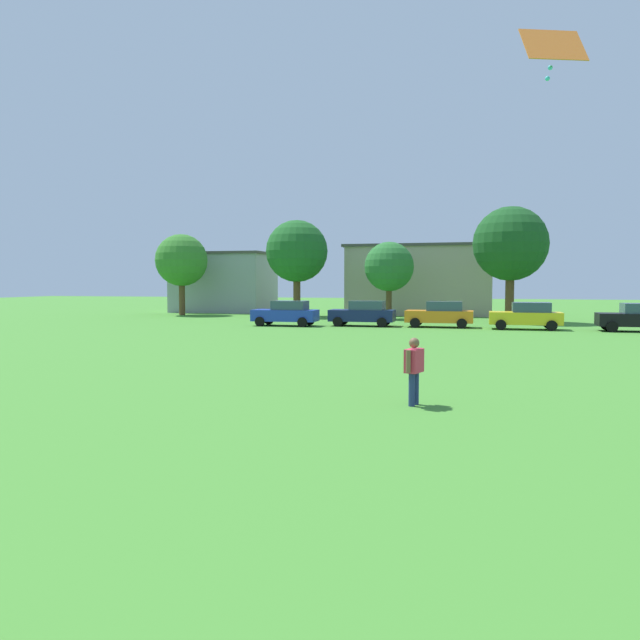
# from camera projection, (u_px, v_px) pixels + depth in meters

# --- Properties ---
(ground_plane) EXTENTS (160.00, 160.00, 0.00)m
(ground_plane) POSITION_uv_depth(u_px,v_px,m) (369.00, 343.00, 29.99)
(ground_plane) COLOR #42842D
(adult_bystander) EXTENTS (0.45, 0.74, 1.63)m
(adult_bystander) POSITION_uv_depth(u_px,v_px,m) (414.00, 365.00, 14.76)
(adult_bystander) COLOR navy
(adult_bystander) RESTS_ON ground
(kite) EXTENTS (1.43, 1.00, 1.15)m
(kite) POSITION_uv_depth(u_px,v_px,m) (553.00, 47.00, 13.02)
(kite) COLOR orange
(parked_car_blue_0) EXTENTS (4.30, 2.02, 1.68)m
(parked_car_blue_0) POSITION_uv_depth(u_px,v_px,m) (286.00, 313.00, 41.33)
(parked_car_blue_0) COLOR #1E38AD
(parked_car_blue_0) RESTS_ON ground
(parked_car_navy_1) EXTENTS (4.30, 2.02, 1.68)m
(parked_car_navy_1) POSITION_uv_depth(u_px,v_px,m) (363.00, 313.00, 41.13)
(parked_car_navy_1) COLOR #141E4C
(parked_car_navy_1) RESTS_ON ground
(parked_car_orange_2) EXTENTS (4.30, 2.02, 1.68)m
(parked_car_orange_2) POSITION_uv_depth(u_px,v_px,m) (441.00, 314.00, 40.06)
(parked_car_orange_2) COLOR orange
(parked_car_orange_2) RESTS_ON ground
(parked_car_yellow_3) EXTENTS (4.30, 2.02, 1.68)m
(parked_car_yellow_3) POSITION_uv_depth(u_px,v_px,m) (527.00, 316.00, 38.19)
(parked_car_yellow_3) COLOR yellow
(parked_car_yellow_3) RESTS_ON ground
(parked_car_black_4) EXTENTS (4.30, 2.02, 1.68)m
(parked_car_black_4) POSITION_uv_depth(u_px,v_px,m) (638.00, 317.00, 36.52)
(parked_car_black_4) COLOR black
(parked_car_black_4) RESTS_ON ground
(tree_far_left) EXTENTS (4.57, 4.57, 7.13)m
(tree_far_left) POSITION_uv_depth(u_px,v_px,m) (181.00, 260.00, 54.50)
(tree_far_left) COLOR brown
(tree_far_left) RESTS_ON ground
(tree_left) EXTENTS (5.22, 5.22, 8.13)m
(tree_left) POSITION_uv_depth(u_px,v_px,m) (297.00, 252.00, 52.15)
(tree_left) COLOR brown
(tree_left) RESTS_ON ground
(tree_right) EXTENTS (3.91, 3.91, 6.09)m
(tree_right) POSITION_uv_depth(u_px,v_px,m) (389.00, 267.00, 48.80)
(tree_right) COLOR brown
(tree_right) RESTS_ON ground
(tree_far_right) EXTENTS (5.39, 5.39, 8.40)m
(tree_far_right) POSITION_uv_depth(u_px,v_px,m) (511.00, 244.00, 44.81)
(tree_far_right) COLOR brown
(tree_far_right) RESTS_ON ground
(house_left) EXTENTS (9.27, 6.65, 5.77)m
(house_left) POSITION_uv_depth(u_px,v_px,m) (224.00, 282.00, 60.56)
(house_left) COLOR #9999A3
(house_left) RESTS_ON ground
(house_right) EXTENTS (12.97, 7.42, 6.21)m
(house_right) POSITION_uv_depth(u_px,v_px,m) (420.00, 280.00, 55.81)
(house_right) COLOR tan
(house_right) RESTS_ON ground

